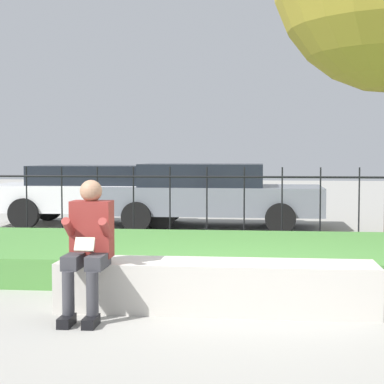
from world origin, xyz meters
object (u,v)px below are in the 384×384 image
person_seated_reader (89,242)px  car_parked_left (98,193)px  stone_bench (216,289)px  car_parked_center (209,193)px

person_seated_reader → car_parked_left: 7.73m
car_parked_left → stone_bench: bearing=-69.1°
person_seated_reader → car_parked_center: size_ratio=0.28×
stone_bench → car_parked_left: bearing=112.6°
stone_bench → person_seated_reader: size_ratio=2.41×
person_seated_reader → car_parked_center: car_parked_center is taller
stone_bench → car_parked_center: 7.02m
car_parked_left → car_parked_center: bearing=-6.6°
person_seated_reader → stone_bench: bearing=16.0°
car_parked_left → person_seated_reader: bearing=-78.1°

